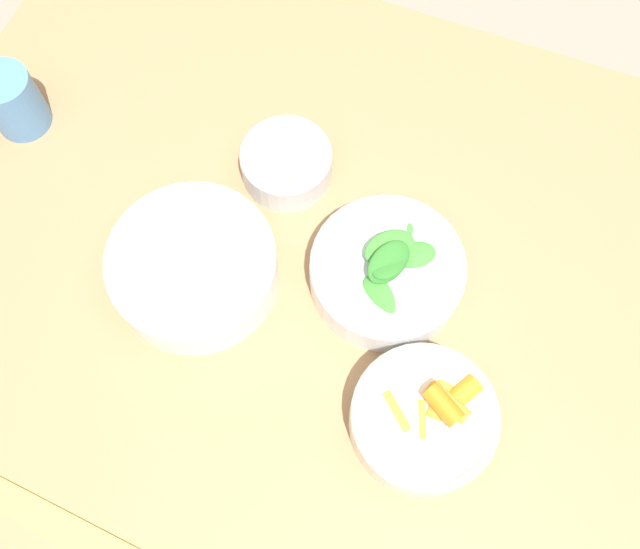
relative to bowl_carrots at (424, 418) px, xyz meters
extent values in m
plane|color=gray|center=(0.18, -0.12, -0.77)|extent=(10.00, 10.00, 0.00)
cube|color=#99724C|center=(0.18, -0.12, -0.04)|extent=(1.03, 0.83, 0.03)
cube|color=olive|center=(-0.27, -0.48, -0.41)|extent=(0.06, 0.06, 0.71)
cube|color=olive|center=(0.64, -0.48, -0.41)|extent=(0.06, 0.06, 0.71)
cylinder|color=silver|center=(0.00, 0.00, -0.01)|extent=(0.15, 0.15, 0.05)
torus|color=silver|center=(0.00, 0.00, 0.02)|extent=(0.15, 0.15, 0.01)
cylinder|color=orange|center=(0.00, 0.01, 0.01)|extent=(0.03, 0.04, 0.02)
cylinder|color=orange|center=(-0.02, 0.02, 0.01)|extent=(0.06, 0.05, 0.02)
cylinder|color=orange|center=(-0.02, -0.03, 0.01)|extent=(0.05, 0.06, 0.02)
cylinder|color=orange|center=(0.03, 0.01, 0.01)|extent=(0.05, 0.05, 0.02)
cylinder|color=orange|center=(-0.01, -0.02, 0.01)|extent=(0.02, 0.04, 0.02)
cylinder|color=orange|center=(-0.01, -0.01, 0.03)|extent=(0.05, 0.04, 0.02)
cylinder|color=orange|center=(-0.02, -0.02, 0.02)|extent=(0.05, 0.03, 0.02)
cylinder|color=silver|center=(0.09, -0.14, -0.01)|extent=(0.18, 0.18, 0.05)
torus|color=silver|center=(0.09, -0.14, 0.02)|extent=(0.18, 0.18, 0.01)
ellipsoid|color=#2D7028|center=(0.09, -0.14, 0.03)|extent=(0.05, 0.06, 0.03)
ellipsoid|color=#3D8433|center=(0.09, -0.19, 0.01)|extent=(0.04, 0.05, 0.02)
ellipsoid|color=#3D8433|center=(0.07, -0.16, 0.02)|extent=(0.06, 0.05, 0.02)
ellipsoid|color=#3D8433|center=(0.09, -0.10, 0.02)|extent=(0.06, 0.06, 0.04)
ellipsoid|color=#2D7028|center=(0.09, -0.14, 0.03)|extent=(0.06, 0.07, 0.03)
ellipsoid|color=#3D8433|center=(0.10, -0.16, 0.03)|extent=(0.07, 0.07, 0.03)
cylinder|color=white|center=(0.30, -0.07, 0.00)|extent=(0.19, 0.19, 0.06)
torus|color=white|center=(0.30, -0.07, 0.03)|extent=(0.19, 0.19, 0.01)
cylinder|color=brown|center=(0.30, -0.07, -0.01)|extent=(0.17, 0.17, 0.03)
ellipsoid|color=#A36B4C|center=(0.32, -0.10, 0.01)|extent=(0.01, 0.01, 0.01)
ellipsoid|color=#8E5B3D|center=(0.34, -0.09, 0.01)|extent=(0.01, 0.01, 0.01)
ellipsoid|color=#AD7551|center=(0.29, -0.15, 0.01)|extent=(0.01, 0.01, 0.01)
ellipsoid|color=#8E5B3D|center=(0.34, -0.13, 0.01)|extent=(0.01, 0.01, 0.01)
ellipsoid|color=#8E5B3D|center=(0.32, -0.06, 0.01)|extent=(0.01, 0.01, 0.01)
ellipsoid|color=#8E5B3D|center=(0.32, -0.03, 0.01)|extent=(0.01, 0.01, 0.01)
ellipsoid|color=#AD7551|center=(0.35, -0.02, 0.01)|extent=(0.01, 0.01, 0.01)
ellipsoid|color=#8E5B3D|center=(0.35, -0.09, 0.01)|extent=(0.01, 0.01, 0.01)
ellipsoid|color=#8E5B3D|center=(0.29, -0.12, 0.01)|extent=(0.01, 0.01, 0.01)
ellipsoid|color=#A36B4C|center=(0.23, -0.11, 0.01)|extent=(0.01, 0.01, 0.01)
ellipsoid|color=#AD7551|center=(0.28, -0.02, 0.02)|extent=(0.01, 0.01, 0.01)
ellipsoid|color=#AD7551|center=(0.34, -0.01, 0.01)|extent=(0.01, 0.01, 0.01)
ellipsoid|color=#A36B4C|center=(0.26, -0.05, 0.01)|extent=(0.01, 0.01, 0.01)
cylinder|color=#E0A88E|center=(0.28, -0.14, 0.01)|extent=(0.03, 0.03, 0.01)
cylinder|color=beige|center=(0.28, -0.06, 0.02)|extent=(0.03, 0.03, 0.01)
cylinder|color=beige|center=(0.29, 0.01, 0.02)|extent=(0.03, 0.03, 0.01)
cylinder|color=beige|center=(0.31, -0.04, 0.02)|extent=(0.03, 0.03, 0.01)
cylinder|color=#E0A88E|center=(0.32, -0.01, 0.02)|extent=(0.02, 0.02, 0.01)
cylinder|color=silver|center=(0.25, -0.23, -0.01)|extent=(0.11, 0.11, 0.04)
torus|color=silver|center=(0.25, -0.23, 0.01)|extent=(0.11, 0.11, 0.01)
cube|color=tan|center=(0.25, -0.24, 0.00)|extent=(0.05, 0.06, 0.01)
cube|color=tan|center=(0.27, -0.24, 0.00)|extent=(0.06, 0.06, 0.01)
cube|color=tan|center=(0.25, -0.24, 0.01)|extent=(0.06, 0.07, 0.02)
cube|color=#EADB4C|center=(0.28, 0.24, -0.03)|extent=(0.26, 0.04, 0.00)
cylinder|color=#4C7FB7|center=(0.59, -0.18, 0.01)|extent=(0.07, 0.07, 0.08)
camera|label=1|loc=(0.05, 0.17, 0.75)|focal=40.00mm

